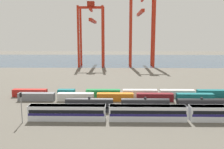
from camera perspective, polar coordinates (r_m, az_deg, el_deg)
name	(u,v)px	position (r m, az deg, el deg)	size (l,w,h in m)	color
ground_plane	(130,79)	(122.59, 4.24, -1.06)	(420.00, 420.00, 0.00)	#5B564C
harbour_water	(124,60)	(218.47, 2.84, 3.47)	(400.00, 110.00, 0.01)	#384C60
passenger_train	(147,112)	(64.23, 8.26, -8.71)	(61.19, 3.14, 3.90)	silver
freight_tank_row	(201,105)	(74.94, 20.05, -6.71)	(77.74, 2.75, 4.21)	#232326
signal_mast	(21,103)	(64.99, -20.42, -6.34)	(0.36, 0.60, 7.77)	gray
shipping_container_0	(37,97)	(86.28, -17.19, -4.96)	(12.10, 2.44, 2.60)	slate
shipping_container_1	(76,97)	(83.12, -8.45, -5.17)	(12.10, 2.44, 2.60)	silver
shipping_container_2	(115,97)	(82.00, 0.74, -5.27)	(12.10, 2.44, 2.60)	orange
shipping_container_3	(155,97)	(83.01, 9.96, -5.23)	(12.10, 2.44, 2.60)	maroon
shipping_container_4	(195,97)	(86.06, 18.73, -5.07)	(12.10, 2.44, 2.60)	#146066
shipping_container_5	(30,93)	(92.68, -18.58, -4.06)	(12.10, 2.44, 2.60)	#AD211C
shipping_container_6	(66,93)	(89.15, -10.58, -4.25)	(6.04, 2.44, 2.60)	#146066
shipping_container_7	(103,93)	(87.47, -2.09, -4.35)	(12.10, 2.44, 2.60)	#197538
shipping_container_8	(140,93)	(87.75, 6.53, -4.36)	(12.10, 2.44, 2.60)	silver
shipping_container_9	(177,93)	(89.97, 14.92, -4.28)	(12.10, 2.44, 2.60)	silver
shipping_container_10	(214,94)	(93.99, 22.74, -4.12)	(12.10, 2.44, 2.60)	#146066
gantry_crane_west	(92,27)	(175.09, -4.76, 10.93)	(17.85, 40.60, 44.24)	red
gantry_crane_central	(142,22)	(175.04, 6.91, 12.15)	(17.12, 40.44, 50.89)	red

